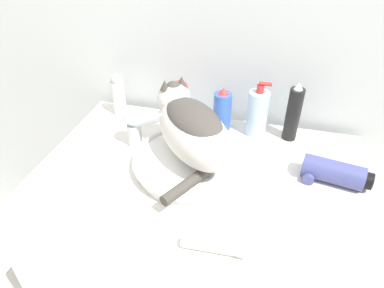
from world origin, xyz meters
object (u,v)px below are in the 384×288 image
(cream_tube, at_px, (214,247))
(lotion_bottle_white, at_px, (181,102))
(soap_pump_bottle, at_px, (257,113))
(hair_dryer, at_px, (332,172))
(cat, at_px, (191,127))
(spray_bottle_trigger, at_px, (222,111))
(deodorant_stick, at_px, (118,95))
(faucet, at_px, (137,124))
(hairspray_can_black, at_px, (293,114))

(cream_tube, bearing_deg, lotion_bottle_white, 113.88)
(soap_pump_bottle, bearing_deg, hair_dryer, -39.20)
(cat, height_order, spray_bottle_trigger, cat)
(deodorant_stick, height_order, hair_dryer, deodorant_stick)
(soap_pump_bottle, height_order, lotion_bottle_white, soap_pump_bottle)
(cat, bearing_deg, deodorant_stick, 14.01)
(faucet, relative_size, spray_bottle_trigger, 1.05)
(cat, relative_size, spray_bottle_trigger, 2.50)
(spray_bottle_trigger, height_order, cream_tube, spray_bottle_trigger)
(faucet, distance_m, lotion_bottle_white, 0.19)
(hairspray_can_black, height_order, deodorant_stick, hairspray_can_black)
(soap_pump_bottle, height_order, hair_dryer, soap_pump_bottle)
(soap_pump_bottle, xyz_separation_m, cream_tube, (-0.04, -0.49, -0.07))
(soap_pump_bottle, xyz_separation_m, deodorant_stick, (-0.48, 0.00, 0.00))
(cat, bearing_deg, lotion_bottle_white, -18.49)
(lotion_bottle_white, relative_size, hair_dryer, 0.86)
(faucet, relative_size, cream_tube, 1.12)
(hairspray_can_black, height_order, hair_dryer, hairspray_can_black)
(lotion_bottle_white, bearing_deg, spray_bottle_trigger, 0.00)
(cat, height_order, lotion_bottle_white, cat)
(soap_pump_bottle, distance_m, hairspray_can_black, 0.11)
(faucet, relative_size, lotion_bottle_white, 1.00)
(hairspray_can_black, distance_m, hair_dryer, 0.23)
(hairspray_can_black, bearing_deg, faucet, -159.92)
(cream_tube, relative_size, hair_dryer, 0.76)
(cream_tube, bearing_deg, spray_bottle_trigger, 98.75)
(cream_tube, bearing_deg, deodorant_stick, 132.05)
(cat, height_order, hair_dryer, cat)
(soap_pump_bottle, relative_size, hairspray_can_black, 0.95)
(cat, height_order, faucet, cat)
(soap_pump_bottle, height_order, deodorant_stick, soap_pump_bottle)
(faucet, height_order, deodorant_stick, faucet)
(spray_bottle_trigger, xyz_separation_m, lotion_bottle_white, (-0.14, -0.00, 0.01))
(soap_pump_bottle, relative_size, deodorant_stick, 1.20)
(deodorant_stick, bearing_deg, faucet, -50.68)
(spray_bottle_trigger, bearing_deg, cat, -102.63)
(soap_pump_bottle, height_order, hairspray_can_black, hairspray_can_black)
(cat, distance_m, spray_bottle_trigger, 0.23)
(cream_tube, bearing_deg, faucet, 133.35)
(soap_pump_bottle, distance_m, deodorant_stick, 0.48)
(hairspray_can_black, distance_m, deodorant_stick, 0.59)
(faucet, relative_size, deodorant_stick, 1.03)
(hair_dryer, bearing_deg, hairspray_can_black, 132.26)
(soap_pump_bottle, bearing_deg, lotion_bottle_white, 180.00)
(deodorant_stick, bearing_deg, lotion_bottle_white, 0.00)
(lotion_bottle_white, relative_size, hairspray_can_black, 0.81)
(spray_bottle_trigger, bearing_deg, faucet, -144.39)
(cat, relative_size, deodorant_stick, 2.44)
(cat, relative_size, faucet, 2.37)
(spray_bottle_trigger, relative_size, cream_tube, 1.07)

